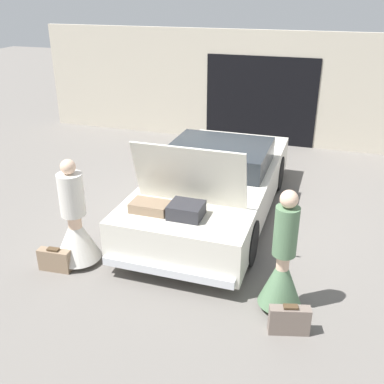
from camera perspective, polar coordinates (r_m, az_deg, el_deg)
The scene contains 7 objects.
ground_plane at distance 8.12m, azimuth 2.79°, elevation -2.70°, with size 40.00×40.00×0.00m, color slate.
garage_wall_back at distance 11.70m, azimuth 8.80°, elevation 12.81°, with size 12.00×0.14×2.80m.
car at distance 7.89m, azimuth 2.88°, elevation 1.02°, with size 2.00×4.71×1.76m.
person_left at distance 6.69m, azimuth -14.59°, elevation -4.39°, with size 0.67×0.67×1.61m.
person_right at distance 5.67m, azimuth 11.38°, elevation -9.48°, with size 0.55×0.55×1.63m.
suitcase_beside_left_person at distance 6.78m, azimuth -17.03°, elevation -8.26°, with size 0.48×0.18×0.36m.
suitcase_beside_right_person at distance 5.56m, azimuth 12.25°, elevation -15.61°, with size 0.50×0.26×0.39m.
Camera 1 is at (1.87, -6.98, 3.72)m, focal length 42.00 mm.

